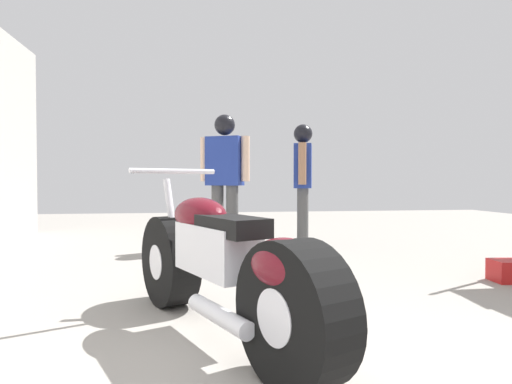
% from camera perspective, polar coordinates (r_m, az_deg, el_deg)
% --- Properties ---
extents(ground_plane, '(16.25, 16.25, 0.00)m').
position_cam_1_polar(ground_plane, '(4.21, -1.53, -10.64)').
color(ground_plane, gray).
extents(motorcycle_maroon_cruiser, '(1.07, 1.97, 0.97)m').
position_cam_1_polar(motorcycle_maroon_cruiser, '(2.41, -4.93, -9.93)').
color(motorcycle_maroon_cruiser, black).
rests_on(motorcycle_maroon_cruiser, ground_plane).
extents(mechanic_in_blue, '(0.35, 0.66, 1.67)m').
position_cam_1_polar(mechanic_in_blue, '(5.92, 6.32, 2.58)').
color(mechanic_in_blue, '#4C4C4C').
rests_on(mechanic_in_blue, ground_plane).
extents(mechanic_with_helmet, '(0.67, 0.42, 1.75)m').
position_cam_1_polar(mechanic_with_helmet, '(5.57, -4.22, 3.17)').
color(mechanic_with_helmet, '#4C4C4C').
rests_on(mechanic_with_helmet, ground_plane).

